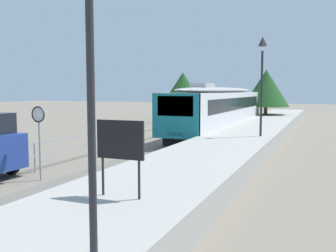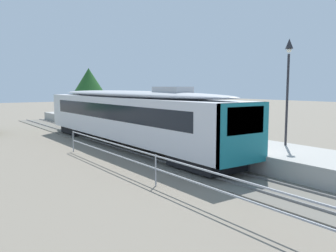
{
  "view_description": "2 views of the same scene",
  "coord_description": "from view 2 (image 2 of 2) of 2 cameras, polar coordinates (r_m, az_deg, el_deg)",
  "views": [
    {
      "loc": [
        7.67,
        -0.06,
        3.37
      ],
      "look_at": [
        0.4,
        17.42,
        1.6
      ],
      "focal_mm": 40.32,
      "sensor_mm": 36.0,
      "label": 1
    },
    {
      "loc": [
        -10.66,
        9.79,
        3.87
      ],
      "look_at": [
        -1.0,
        23.42,
        2.0
      ],
      "focal_mm": 37.48,
      "sensor_mm": 36.0,
      "label": 2
    }
  ],
  "objects": [
    {
      "name": "ground_plane",
      "position": [
        14.92,
        -3.16,
        -8.65
      ],
      "size": [
        160.0,
        160.0,
        0.0
      ],
      "primitive_type": "plane",
      "color": "slate"
    },
    {
      "name": "track_rails",
      "position": [
        16.66,
        5.68,
        -6.96
      ],
      "size": [
        3.2,
        60.0,
        0.14
      ],
      "color": "#6B665B",
      "rests_on": "ground"
    },
    {
      "name": "commuter_train",
      "position": [
        22.37,
        -6.76,
        1.93
      ],
      "size": [
        2.82,
        20.16,
        3.74
      ],
      "color": "silver",
      "rests_on": "track_rails"
    },
    {
      "name": "station_platform",
      "position": [
        18.82,
        13.2,
        -4.25
      ],
      "size": [
        3.9,
        60.0,
        0.9
      ],
      "primitive_type": "cube",
      "color": "#A8A59E",
      "rests_on": "ground"
    },
    {
      "name": "platform_lamp_mid_platform",
      "position": [
        18.72,
        18.96,
        8.35
      ],
      "size": [
        0.34,
        0.34,
        5.35
      ],
      "color": "#232328",
      "rests_on": "station_platform"
    },
    {
      "name": "tree_behind_carpark",
      "position": [
        32.84,
        -12.72,
        5.82
      ],
      "size": [
        4.76,
        4.76,
        5.56
      ],
      "color": "brown",
      "rests_on": "ground"
    }
  ]
}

